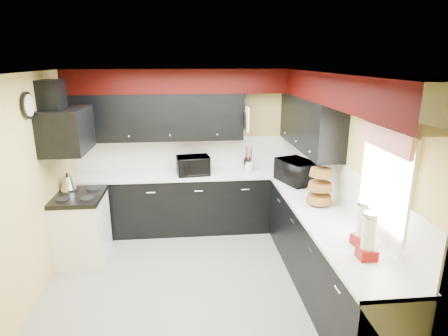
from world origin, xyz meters
name	(u,v)px	position (x,y,z in m)	size (l,w,h in m)	color
ground	(195,281)	(0.00, 0.00, 0.00)	(3.60, 3.60, 0.00)	gray
wall_back	(191,149)	(0.00, 1.80, 1.25)	(3.60, 0.06, 2.50)	#E0C666
wall_right	(345,181)	(1.80, 0.00, 1.25)	(0.06, 3.60, 2.50)	#E0C666
wall_left	(28,191)	(-1.80, 0.00, 1.25)	(0.06, 3.60, 2.50)	#E0C666
ceiling	(190,73)	(0.00, 0.00, 2.50)	(3.60, 3.60, 0.06)	white
cab_back	(192,203)	(0.00, 1.50, 0.45)	(3.60, 0.60, 0.90)	black
cab_right	(324,255)	(1.50, -0.30, 0.45)	(0.60, 3.00, 0.90)	black
counter_back	(191,174)	(0.00, 1.50, 0.92)	(3.62, 0.64, 0.04)	white
counter_right	(327,218)	(1.50, -0.30, 0.92)	(0.64, 3.02, 0.04)	white
splash_back	(191,153)	(0.00, 1.79, 1.19)	(3.60, 0.02, 0.50)	white
splash_right	(343,186)	(1.79, 0.00, 1.19)	(0.02, 3.60, 0.50)	white
upper_back	(156,117)	(-0.50, 1.62, 1.80)	(2.60, 0.35, 0.70)	black
upper_right	(309,123)	(1.62, 0.90, 1.80)	(0.35, 1.80, 0.70)	black
soffit_back	(189,81)	(0.00, 1.62, 2.33)	(3.60, 0.36, 0.35)	black
soffit_right	(344,90)	(1.62, -0.18, 2.33)	(0.36, 3.24, 0.35)	black
stove	(82,228)	(-1.50, 0.75, 0.43)	(0.60, 0.75, 0.86)	white
cooktop	(78,197)	(-1.50, 0.75, 0.89)	(0.62, 0.77, 0.06)	black
hood	(67,130)	(-1.55, 0.75, 1.78)	(0.50, 0.78, 0.55)	black
hood_duct	(52,96)	(-1.68, 0.75, 2.20)	(0.24, 0.40, 0.40)	black
window	(385,180)	(1.79, -0.90, 1.55)	(0.03, 0.86, 0.96)	white
valance	(385,138)	(1.73, -0.90, 1.95)	(0.04, 0.88, 0.20)	red
pan_top	(244,103)	(0.82, 1.55, 2.00)	(0.03, 0.22, 0.40)	black
pan_mid	(245,121)	(0.82, 1.42, 1.75)	(0.03, 0.28, 0.46)	black
pan_low	(243,120)	(0.82, 1.68, 1.72)	(0.03, 0.24, 0.42)	black
cut_board	(247,119)	(0.83, 1.30, 1.80)	(0.03, 0.26, 0.35)	white
baskets	(320,186)	(1.52, 0.05, 1.18)	(0.27, 0.27, 0.50)	brown
clock	(28,105)	(-1.77, 0.25, 2.15)	(0.03, 0.30, 0.30)	black
deco_plate	(365,99)	(1.77, -0.35, 2.25)	(0.03, 0.24, 0.24)	white
toaster_oven	(193,165)	(0.03, 1.44, 1.08)	(0.49, 0.40, 0.28)	black
microwave	(297,171)	(1.49, 0.91, 1.10)	(0.58, 0.39, 0.32)	black
utensil_crock	(249,166)	(0.90, 1.53, 1.02)	(0.15, 0.15, 0.16)	silver
knife_block	(247,164)	(0.88, 1.55, 1.04)	(0.09, 0.13, 0.20)	black
kettle	(68,183)	(-1.68, 0.95, 1.01)	(0.21, 0.21, 0.19)	#B2B3B7
dispenser_a	(363,225)	(1.57, -0.99, 1.15)	(0.15, 0.15, 0.42)	#5C0510
dispenser_b	(368,237)	(1.51, -1.23, 1.15)	(0.15, 0.15, 0.41)	#60050D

